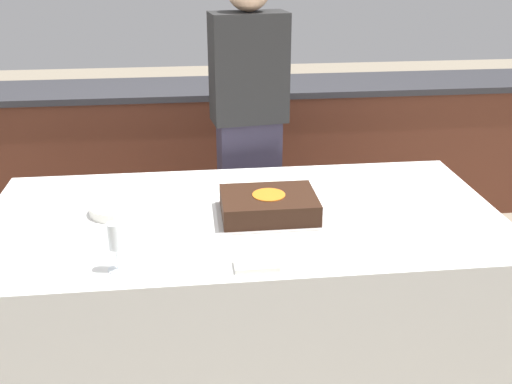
{
  "coord_description": "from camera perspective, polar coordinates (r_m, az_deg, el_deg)",
  "views": [
    {
      "loc": [
        -0.22,
        -2.31,
        1.81
      ],
      "look_at": [
        0.05,
        0.0,
        0.83
      ],
      "focal_mm": 42.0,
      "sensor_mm": 36.0,
      "label": 1
    }
  ],
  "objects": [
    {
      "name": "ground_plane",
      "position": [
        2.94,
        -1.02,
        -15.06
      ],
      "size": [
        14.0,
        14.0,
        0.0
      ],
      "primitive_type": "plane",
      "color": "gray"
    },
    {
      "name": "cake",
      "position": [
        2.53,
        1.22,
        -1.28
      ],
      "size": [
        0.44,
        0.34,
        0.1
      ],
      "color": "#B7B2AD",
      "rests_on": "dining_table"
    },
    {
      "name": "utensil_pile",
      "position": [
        2.15,
        0.05,
        -6.97
      ],
      "size": [
        0.16,
        0.09,
        0.02
      ],
      "color": "white",
      "rests_on": "dining_table"
    },
    {
      "name": "plate_stack",
      "position": [
        2.63,
        -13.16,
        -1.55
      ],
      "size": [
        0.23,
        0.23,
        0.04
      ],
      "color": "white",
      "rests_on": "dining_table"
    },
    {
      "name": "back_counter",
      "position": [
        4.16,
        -3.27,
        3.99
      ],
      "size": [
        4.4,
        0.58,
        0.92
      ],
      "color": "#5B2D1E",
      "rests_on": "ground_plane"
    },
    {
      "name": "dining_table",
      "position": [
        2.73,
        -1.08,
        -9.04
      ],
      "size": [
        2.19,
        1.1,
        0.73
      ],
      "color": "silver",
      "rests_on": "ground_plane"
    },
    {
      "name": "wine_glass",
      "position": [
        2.14,
        -13.29,
        -4.41
      ],
      "size": [
        0.07,
        0.07,
        0.18
      ],
      "color": "white",
      "rests_on": "dining_table"
    },
    {
      "name": "side_plate_near_cake",
      "position": [
        2.83,
        0.67,
        0.52
      ],
      "size": [
        0.2,
        0.2,
        0.0
      ],
      "color": "white",
      "rests_on": "dining_table"
    },
    {
      "name": "person_cutting_cake",
      "position": [
        3.23,
        -0.67,
        6.33
      ],
      "size": [
        0.41,
        0.25,
        1.7
      ],
      "rotation": [
        0.0,
        0.0,
        -3.01
      ],
      "color": "#383347",
      "rests_on": "ground_plane"
    }
  ]
}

